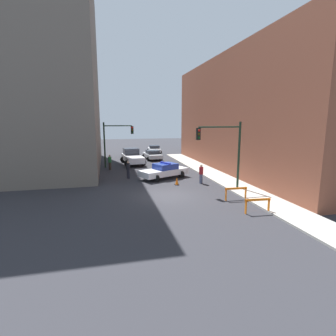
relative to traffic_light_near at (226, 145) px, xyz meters
name	(u,v)px	position (x,y,z in m)	size (l,w,h in m)	color
ground_plane	(168,196)	(-4.73, -0.62, -3.53)	(120.00, 120.00, 0.00)	#2D2D33
sidewalk_right	(245,190)	(1.47, -0.62, -3.47)	(2.40, 44.00, 0.12)	#B2ADA3
building_corner_left	(28,71)	(-16.73, 13.38, 7.11)	(14.00, 20.00, 21.27)	#6B6056
building_right	(270,115)	(8.67, 7.38, 2.51)	(12.00, 28.00, 12.08)	brown
traffic_light_near	(226,145)	(0.00, 0.00, 0.00)	(3.64, 0.35, 5.20)	black
traffic_light_far	(114,138)	(-8.03, 12.33, -0.13)	(3.44, 0.35, 5.20)	black
police_car	(164,171)	(-3.70, 5.18, -2.81)	(5.04, 3.65, 1.52)	white
white_truck	(132,157)	(-5.81, 14.23, -2.62)	(2.94, 5.55, 1.90)	silver
parked_car_near	(152,155)	(-2.71, 17.34, -2.86)	(2.54, 4.45, 1.31)	silver
parked_car_mid	(154,149)	(-1.16, 24.43, -2.86)	(2.51, 4.44, 1.31)	silver
pedestrian_crossing	(128,169)	(-7.03, 5.87, -2.67)	(0.51, 0.51, 1.66)	black
pedestrian_corner	(110,162)	(-8.63, 10.81, -2.67)	(0.44, 0.44, 1.66)	#382D23
pedestrian_sidewalk	(201,174)	(-1.02, 2.43, -2.67)	(0.51, 0.51, 1.66)	#474C66
barrier_front	(258,203)	(-0.41, -5.40, -2.91)	(1.60, 0.27, 0.90)	orange
barrier_mid	(236,191)	(-0.41, -2.75, -2.91)	(1.60, 0.23, 0.90)	orange
traffic_cone	(177,181)	(-3.22, 2.37, -3.21)	(0.36, 0.36, 0.66)	black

